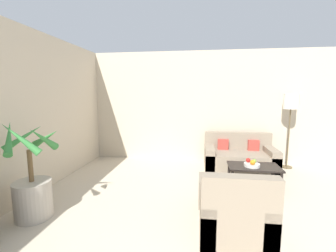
{
  "coord_description": "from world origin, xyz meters",
  "views": [
    {
      "loc": [
        -0.87,
        0.49,
        1.65
      ],
      "look_at": [
        -1.51,
        5.1,
        1.0
      ],
      "focal_mm": 24.0,
      "sensor_mm": 36.0,
      "label": 1
    }
  ],
  "objects_px": {
    "fruit_bowl": "(252,165)",
    "orange_fruit": "(253,162)",
    "apple_red": "(248,160)",
    "sofa_loveseat": "(239,157)",
    "ottoman": "(221,191)",
    "floor_lamp": "(291,106)",
    "coffee_table": "(254,169)",
    "potted_palm": "(32,188)",
    "armchair": "(234,216)",
    "apple_green": "(254,161)"
  },
  "relations": [
    {
      "from": "fruit_bowl",
      "to": "orange_fruit",
      "type": "height_order",
      "value": "orange_fruit"
    },
    {
      "from": "apple_red",
      "to": "orange_fruit",
      "type": "relative_size",
      "value": 0.89
    },
    {
      "from": "sofa_loveseat",
      "to": "ottoman",
      "type": "height_order",
      "value": "sofa_loveseat"
    },
    {
      "from": "floor_lamp",
      "to": "coffee_table",
      "type": "distance_m",
      "value": 1.9
    },
    {
      "from": "potted_palm",
      "to": "apple_red",
      "type": "height_order",
      "value": "potted_palm"
    },
    {
      "from": "coffee_table",
      "to": "armchair",
      "type": "relative_size",
      "value": 1.05
    },
    {
      "from": "potted_palm",
      "to": "armchair",
      "type": "bearing_deg",
      "value": -2.07
    },
    {
      "from": "orange_fruit",
      "to": "armchair",
      "type": "bearing_deg",
      "value": -109.51
    },
    {
      "from": "sofa_loveseat",
      "to": "coffee_table",
      "type": "height_order",
      "value": "sofa_loveseat"
    },
    {
      "from": "fruit_bowl",
      "to": "armchair",
      "type": "height_order",
      "value": "armchair"
    },
    {
      "from": "potted_palm",
      "to": "floor_lamp",
      "type": "height_order",
      "value": "floor_lamp"
    },
    {
      "from": "apple_green",
      "to": "fruit_bowl",
      "type": "bearing_deg",
      "value": -141.34
    },
    {
      "from": "coffee_table",
      "to": "fruit_bowl",
      "type": "xyz_separation_m",
      "value": [
        -0.04,
        -0.04,
        0.08
      ]
    },
    {
      "from": "potted_palm",
      "to": "floor_lamp",
      "type": "xyz_separation_m",
      "value": [
        4.19,
        2.7,
        0.99
      ]
    },
    {
      "from": "potted_palm",
      "to": "ottoman",
      "type": "relative_size",
      "value": 2.03
    },
    {
      "from": "orange_fruit",
      "to": "ottoman",
      "type": "xyz_separation_m",
      "value": [
        -0.59,
        -0.66,
        -0.27
      ]
    },
    {
      "from": "sofa_loveseat",
      "to": "apple_green",
      "type": "distance_m",
      "value": 1.0
    },
    {
      "from": "apple_red",
      "to": "potted_palm",
      "type": "bearing_deg",
      "value": -153.58
    },
    {
      "from": "sofa_loveseat",
      "to": "coffee_table",
      "type": "bearing_deg",
      "value": -84.56
    },
    {
      "from": "orange_fruit",
      "to": "ottoman",
      "type": "height_order",
      "value": "orange_fruit"
    },
    {
      "from": "floor_lamp",
      "to": "coffee_table",
      "type": "bearing_deg",
      "value": -130.05
    },
    {
      "from": "sofa_loveseat",
      "to": "armchair",
      "type": "xyz_separation_m",
      "value": [
        -0.49,
        -2.57,
        0.02
      ]
    },
    {
      "from": "floor_lamp",
      "to": "apple_red",
      "type": "height_order",
      "value": "floor_lamp"
    },
    {
      "from": "potted_palm",
      "to": "floor_lamp",
      "type": "relative_size",
      "value": 0.81
    },
    {
      "from": "orange_fruit",
      "to": "apple_red",
      "type": "bearing_deg",
      "value": 105.89
    },
    {
      "from": "potted_palm",
      "to": "orange_fruit",
      "type": "xyz_separation_m",
      "value": [
        3.13,
        1.38,
        0.06
      ]
    },
    {
      "from": "floor_lamp",
      "to": "apple_green",
      "type": "xyz_separation_m",
      "value": [
        -1.0,
        -1.2,
        -0.94
      ]
    },
    {
      "from": "apple_red",
      "to": "armchair",
      "type": "distance_m",
      "value": 1.71
    },
    {
      "from": "floor_lamp",
      "to": "sofa_loveseat",
      "type": "bearing_deg",
      "value": -168.61
    },
    {
      "from": "coffee_table",
      "to": "apple_red",
      "type": "height_order",
      "value": "apple_red"
    },
    {
      "from": "armchair",
      "to": "potted_palm",
      "type": "bearing_deg",
      "value": 177.93
    },
    {
      "from": "apple_red",
      "to": "apple_green",
      "type": "height_order",
      "value": "apple_red"
    },
    {
      "from": "apple_green",
      "to": "orange_fruit",
      "type": "distance_m",
      "value": 0.13
    },
    {
      "from": "potted_palm",
      "to": "apple_green",
      "type": "relative_size",
      "value": 18.74
    },
    {
      "from": "potted_palm",
      "to": "coffee_table",
      "type": "height_order",
      "value": "potted_palm"
    },
    {
      "from": "fruit_bowl",
      "to": "apple_green",
      "type": "relative_size",
      "value": 3.82
    },
    {
      "from": "fruit_bowl",
      "to": "armchair",
      "type": "xyz_separation_m",
      "value": [
        -0.53,
        -1.56,
        -0.13
      ]
    },
    {
      "from": "apple_red",
      "to": "ottoman",
      "type": "distance_m",
      "value": 1.01
    },
    {
      "from": "floor_lamp",
      "to": "orange_fruit",
      "type": "bearing_deg",
      "value": -128.76
    },
    {
      "from": "fruit_bowl",
      "to": "orange_fruit",
      "type": "distance_m",
      "value": 0.11
    },
    {
      "from": "orange_fruit",
      "to": "armchair",
      "type": "distance_m",
      "value": 1.58
    },
    {
      "from": "potted_palm",
      "to": "apple_red",
      "type": "distance_m",
      "value": 3.45
    },
    {
      "from": "coffee_table",
      "to": "apple_red",
      "type": "distance_m",
      "value": 0.18
    },
    {
      "from": "floor_lamp",
      "to": "armchair",
      "type": "height_order",
      "value": "floor_lamp"
    },
    {
      "from": "potted_palm",
      "to": "sofa_loveseat",
      "type": "distance_m",
      "value": 3.97
    },
    {
      "from": "potted_palm",
      "to": "orange_fruit",
      "type": "bearing_deg",
      "value": 23.86
    },
    {
      "from": "floor_lamp",
      "to": "orange_fruit",
      "type": "relative_size",
      "value": 18.93
    },
    {
      "from": "coffee_table",
      "to": "apple_green",
      "type": "distance_m",
      "value": 0.14
    },
    {
      "from": "ottoman",
      "to": "apple_green",
      "type": "bearing_deg",
      "value": 49.96
    },
    {
      "from": "potted_palm",
      "to": "floor_lamp",
      "type": "bearing_deg",
      "value": 32.83
    }
  ]
}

